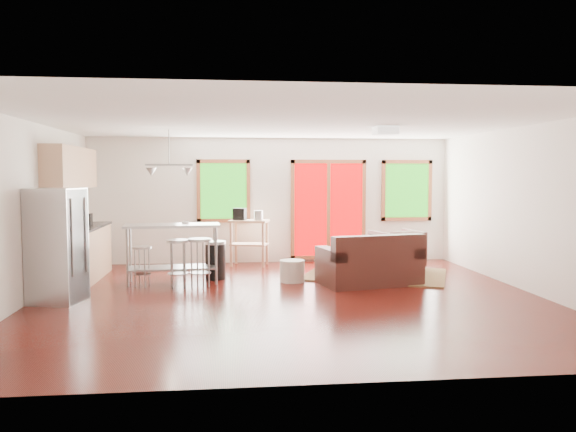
{
  "coord_description": "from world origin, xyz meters",
  "views": [
    {
      "loc": [
        -0.92,
        -8.21,
        1.82
      ],
      "look_at": [
        0.0,
        0.3,
        1.2
      ],
      "focal_mm": 35.0,
      "sensor_mm": 36.0,
      "label": 1
    }
  ],
  "objects": [
    {
      "name": "floor",
      "position": [
        0.0,
        0.0,
        -0.01
      ],
      "size": [
        7.5,
        7.0,
        0.02
      ],
      "primitive_type": "cube",
      "color": "#340A07",
      "rests_on": "ground"
    },
    {
      "name": "ceiling",
      "position": [
        0.0,
        0.0,
        2.61
      ],
      "size": [
        7.5,
        7.0,
        0.02
      ],
      "primitive_type": "cube",
      "color": "white",
      "rests_on": "ground"
    },
    {
      "name": "back_wall",
      "position": [
        0.0,
        3.51,
        1.3
      ],
      "size": [
        7.5,
        0.02,
        2.6
      ],
      "primitive_type": "cube",
      "color": "white",
      "rests_on": "ground"
    },
    {
      "name": "left_wall",
      "position": [
        -3.76,
        0.0,
        1.3
      ],
      "size": [
        0.02,
        7.0,
        2.6
      ],
      "primitive_type": "cube",
      "color": "white",
      "rests_on": "ground"
    },
    {
      "name": "right_wall",
      "position": [
        3.76,
        0.0,
        1.3
      ],
      "size": [
        0.02,
        7.0,
        2.6
      ],
      "primitive_type": "cube",
      "color": "white",
      "rests_on": "ground"
    },
    {
      "name": "front_wall",
      "position": [
        0.0,
        -3.51,
        1.3
      ],
      "size": [
        7.5,
        0.02,
        2.6
      ],
      "primitive_type": "cube",
      "color": "white",
      "rests_on": "ground"
    },
    {
      "name": "window_left",
      "position": [
        -1.0,
        3.46,
        1.5
      ],
      "size": [
        1.1,
        0.05,
        1.3
      ],
      "color": "#16580E",
      "rests_on": "back_wall"
    },
    {
      "name": "french_doors",
      "position": [
        1.2,
        3.46,
        1.1
      ],
      "size": [
        1.6,
        0.05,
        2.1
      ],
      "color": "#B50103",
      "rests_on": "back_wall"
    },
    {
      "name": "window_right",
      "position": [
        2.9,
        3.46,
        1.5
      ],
      "size": [
        1.1,
        0.05,
        1.3
      ],
      "color": "#16580E",
      "rests_on": "back_wall"
    },
    {
      "name": "rug",
      "position": [
        1.77,
        1.71,
        0.01
      ],
      "size": [
        2.99,
        2.69,
        0.02
      ],
      "primitive_type": "cube",
      "rotation": [
        0.0,
        0.0,
        -0.39
      ],
      "color": "#496538",
      "rests_on": "floor"
    },
    {
      "name": "loveseat",
      "position": [
        1.45,
        0.88,
        0.34
      ],
      "size": [
        1.76,
        1.23,
        0.86
      ],
      "rotation": [
        0.0,
        0.0,
        0.22
      ],
      "color": "black",
      "rests_on": "floor"
    },
    {
      "name": "coffee_table",
      "position": [
        1.86,
        1.63,
        0.33
      ],
      "size": [
        1.0,
        0.66,
        0.38
      ],
      "rotation": [
        0.0,
        0.0,
        -0.09
      ],
      "color": "#34150E",
      "rests_on": "floor"
    },
    {
      "name": "armchair",
      "position": [
        2.33,
        2.3,
        0.43
      ],
      "size": [
        1.0,
        0.96,
        0.86
      ],
      "primitive_type": "imported",
      "rotation": [
        0.0,
        0.0,
        3.39
      ],
      "color": "black",
      "rests_on": "floor"
    },
    {
      "name": "ottoman",
      "position": [
        1.04,
        2.11,
        0.22
      ],
      "size": [
        0.75,
        0.75,
        0.43
      ],
      "primitive_type": "cube",
      "rotation": [
        0.0,
        0.0,
        -0.17
      ],
      "color": "black",
      "rests_on": "floor"
    },
    {
      "name": "pouf",
      "position": [
        0.17,
        1.25,
        0.19
      ],
      "size": [
        0.53,
        0.53,
        0.37
      ],
      "primitive_type": "cylinder",
      "rotation": [
        0.0,
        0.0,
        -0.29
      ],
      "color": "beige",
      "rests_on": "floor"
    },
    {
      "name": "vase",
      "position": [
        1.68,
        1.94,
        0.52
      ],
      "size": [
        0.22,
        0.23,
        0.32
      ],
      "rotation": [
        0.0,
        0.0,
        -0.18
      ],
      "color": "silver",
      "rests_on": "coffee_table"
    },
    {
      "name": "book",
      "position": [
        1.91,
        1.67,
        0.53
      ],
      "size": [
        0.2,
        0.03,
        0.26
      ],
      "primitive_type": "imported",
      "rotation": [
        0.0,
        0.0,
        0.04
      ],
      "color": "maroon",
      "rests_on": "coffee_table"
    },
    {
      "name": "cabinets",
      "position": [
        -3.49,
        1.7,
        0.93
      ],
      "size": [
        0.64,
        2.24,
        2.3
      ],
      "color": "tan",
      "rests_on": "floor"
    },
    {
      "name": "refrigerator",
      "position": [
        -3.34,
        0.06,
        0.82
      ],
      "size": [
        0.78,
        0.77,
        1.64
      ],
      "rotation": [
        0.0,
        0.0,
        -0.22
      ],
      "color": "#B7BABC",
      "rests_on": "floor"
    },
    {
      "name": "island",
      "position": [
        -1.85,
        1.35,
        0.69
      ],
      "size": [
        1.62,
        0.75,
        1.0
      ],
      "rotation": [
        0.0,
        0.0,
        0.07
      ],
      "color": "#B7BABC",
      "rests_on": "floor"
    },
    {
      "name": "cup",
      "position": [
        -1.64,
        1.46,
        1.01
      ],
      "size": [
        0.13,
        0.11,
        0.12
      ],
      "primitive_type": "imported",
      "rotation": [
        0.0,
        0.0,
        -0.11
      ],
      "color": "white",
      "rests_on": "island"
    },
    {
      "name": "bar_stool_a",
      "position": [
        -2.32,
        1.11,
        0.49
      ],
      "size": [
        0.38,
        0.38,
        0.66
      ],
      "rotation": [
        0.0,
        0.0,
        -0.27
      ],
      "color": "#B7BABC",
      "rests_on": "floor"
    },
    {
      "name": "bar_stool_b",
      "position": [
        -1.72,
        0.9,
        0.59
      ],
      "size": [
        0.43,
        0.43,
        0.79
      ],
      "rotation": [
        0.0,
        0.0,
        0.18
      ],
      "color": "#B7BABC",
      "rests_on": "floor"
    },
    {
      "name": "bar_stool_c",
      "position": [
        -1.37,
        0.89,
        0.6
      ],
      "size": [
        0.5,
        0.5,
        0.8
      ],
      "rotation": [
        0.0,
        0.0,
        -0.42
      ],
      "color": "#B7BABC",
      "rests_on": "floor"
    },
    {
      "name": "trash_can",
      "position": [
        -1.14,
        1.64,
        0.34
      ],
      "size": [
        0.37,
        0.37,
        0.67
      ],
      "rotation": [
        0.0,
        0.0,
        -0.0
      ],
      "color": "black",
      "rests_on": "floor"
    },
    {
      "name": "kitchen_cart",
      "position": [
        -0.51,
        3.07,
        0.79
      ],
      "size": [
        0.86,
        0.68,
        1.16
      ],
      "rotation": [
        0.0,
        0.0,
        -0.27
      ],
      "color": "tan",
      "rests_on": "floor"
    },
    {
      "name": "ceiling_flush",
      "position": [
        1.6,
        0.6,
        2.53
      ],
      "size": [
        0.35,
        0.35,
        0.12
      ],
      "primitive_type": "cube",
      "color": "white",
      "rests_on": "ceiling"
    },
    {
      "name": "pendant_light",
      "position": [
        -1.9,
        1.5,
        1.9
      ],
      "size": [
        0.8,
        0.18,
        0.79
      ],
      "color": "gray",
      "rests_on": "ceiling"
    }
  ]
}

